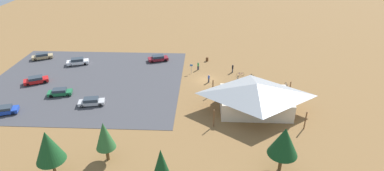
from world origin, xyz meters
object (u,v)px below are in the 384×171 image
(bicycle_teal_by_bin, at_px, (297,96))
(car_green_mid_lot, at_px, (60,92))
(pine_east, at_px, (48,146))
(car_tan_aisle_side, at_px, (42,56))
(visitor_at_bikes, at_px, (198,66))
(car_white_near_entry, at_px, (78,61))
(lot_sign, at_px, (191,67))
(pine_center, at_px, (105,136))
(car_silver_inner_stall, at_px, (91,101))
(bicycle_blue_yard_center, at_px, (286,85))
(bicycle_yellow_back_row, at_px, (237,84))
(bicycle_orange_trailside, at_px, (290,90))
(car_red_front_row, at_px, (36,80))
(pine_far_east, at_px, (161,166))
(bicycle_silver_yard_right, at_px, (237,78))
(trash_bin, at_px, (207,59))
(bicycle_white_mid_cluster, at_px, (252,80))
(visitor_by_pavilion, at_px, (209,78))
(car_blue_by_curb, at_px, (4,110))
(pine_far_west, at_px, (284,142))
(bicycle_green_yard_front, at_px, (263,84))
(visitor_crossing_yard, at_px, (233,68))
(bike_pavilion, at_px, (256,95))
(bicycle_purple_edge_south, at_px, (240,74))
(bicycle_black_near_porch, at_px, (252,76))

(bicycle_teal_by_bin, distance_m, car_green_mid_lot, 43.80)
(pine_east, height_order, car_tan_aisle_side, pine_east)
(visitor_at_bikes, bearing_deg, car_white_near_entry, -3.41)
(lot_sign, bearing_deg, pine_center, 70.04)
(car_silver_inner_stall, bearing_deg, bicycle_blue_yard_center, -166.73)
(bicycle_blue_yard_center, bearing_deg, bicycle_teal_by_bin, 101.36)
(bicycle_yellow_back_row, distance_m, bicycle_orange_trailside, 10.14)
(car_red_front_row, relative_size, car_tan_aisle_side, 1.01)
(pine_center, bearing_deg, bicycle_yellow_back_row, -130.47)
(pine_far_east, relative_size, car_green_mid_lot, 1.46)
(car_green_mid_lot, bearing_deg, bicycle_silver_yard_right, -166.90)
(pine_center, relative_size, bicycle_orange_trailside, 3.55)
(trash_bin, xyz_separation_m, car_tan_aisle_side, (38.84, 0.50, 0.29))
(bicycle_white_mid_cluster, height_order, visitor_by_pavilion, visitor_by_pavilion)
(pine_east, relative_size, visitor_by_pavilion, 4.02)
(bicycle_white_mid_cluster, relative_size, bicycle_orange_trailside, 1.07)
(bicycle_orange_trailside, bearing_deg, car_blue_by_curb, 11.37)
(pine_far_east, xyz_separation_m, car_tan_aisle_side, (33.64, -39.78, -3.53))
(pine_far_west, xyz_separation_m, bicycle_green_yard_front, (-1.56, -23.55, -4.25))
(pine_far_east, xyz_separation_m, visitor_crossing_yard, (-10.66, -34.36, -3.30))
(car_blue_by_curb, bearing_deg, bicycle_green_yard_front, -165.03)
(car_white_near_entry, bearing_deg, car_silver_inner_stall, 117.38)
(bicycle_silver_yard_right, bearing_deg, bicycle_orange_trailside, 155.40)
(car_silver_inner_stall, bearing_deg, bicycle_silver_yard_right, -157.58)
(car_tan_aisle_side, relative_size, car_white_near_entry, 0.96)
(pine_center, bearing_deg, bike_pavilion, -147.84)
(visitor_at_bikes, bearing_deg, visitor_crossing_yard, 172.48)
(lot_sign, relative_size, car_green_mid_lot, 0.48)
(bicycle_orange_trailside, distance_m, car_tan_aisle_side, 56.29)
(pine_far_west, height_order, car_blue_by_curb, pine_far_west)
(lot_sign, relative_size, visitor_by_pavilion, 1.30)
(bicycle_teal_by_bin, xyz_separation_m, car_silver_inner_stall, (36.78, 4.03, 0.33))
(bicycle_blue_yard_center, height_order, visitor_crossing_yard, visitor_crossing_yard)
(bike_pavilion, distance_m, car_white_near_entry, 41.46)
(bicycle_purple_edge_south, distance_m, car_green_mid_lot, 35.72)
(bike_pavilion, relative_size, visitor_at_bikes, 7.93)
(bike_pavilion, distance_m, car_tan_aisle_side, 51.29)
(pine_east, height_order, bicycle_green_yard_front, pine_east)
(bicycle_black_near_porch, relative_size, car_white_near_entry, 0.31)
(bicycle_purple_edge_south, bearing_deg, car_silver_inner_stall, 25.42)
(car_blue_by_curb, bearing_deg, car_silver_inner_stall, -165.85)
(bicycle_black_near_porch, relative_size, car_green_mid_lot, 0.34)
(bicycle_black_near_porch, height_order, car_blue_by_curb, car_blue_by_curb)
(car_tan_aisle_side, bearing_deg, lot_sign, 169.80)
(lot_sign, distance_m, bicycle_silver_yard_right, 10.03)
(pine_far_east, relative_size, bicycle_green_yard_front, 4.42)
(trash_bin, relative_size, pine_far_west, 0.14)
(trash_bin, distance_m, visitor_at_bikes, 5.34)
(pine_far_east, bearing_deg, car_silver_inner_stall, -52.40)
(bicycle_orange_trailside, bearing_deg, bicycle_green_yard_front, -23.03)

